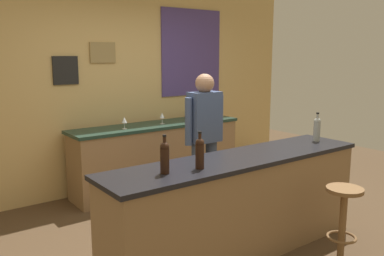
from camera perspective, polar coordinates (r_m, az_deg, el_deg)
ground_plane at (r=4.30m, az=2.64°, el=-14.93°), size 10.00×10.00×0.00m
back_wall at (r=5.63m, az=-10.27°, el=5.88°), size 6.00×0.09×2.80m
bar_counter at (r=3.84m, az=6.54°, el=-10.66°), size 2.68×0.60×0.92m
side_counter at (r=5.64m, az=-4.80°, el=-3.91°), size 2.42×0.56×0.90m
bartender at (r=4.58m, az=1.74°, el=-0.98°), size 0.52×0.21×1.62m
bar_stool at (r=3.92m, az=20.33°, el=-10.88°), size 0.32×0.32×0.68m
wine_bottle_a at (r=3.15m, az=-3.83°, el=-3.96°), size 0.07×0.07×0.31m
wine_bottle_b at (r=3.28m, az=1.10°, el=-3.39°), size 0.07×0.07×0.31m
wine_bottle_c at (r=4.52m, az=17.02°, el=-0.05°), size 0.07×0.07×0.31m
wine_glass_a at (r=5.19m, az=-9.42°, el=1.05°), size 0.07×0.07×0.16m
wine_glass_b at (r=5.52m, az=-4.19°, el=1.71°), size 0.07×0.07×0.16m
wine_glass_c at (r=5.98m, az=1.39°, el=2.40°), size 0.07×0.07×0.16m
wine_glass_d at (r=6.15m, az=2.51°, el=2.61°), size 0.07×0.07×0.16m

